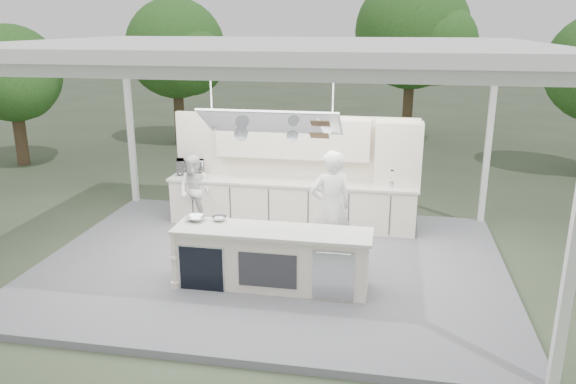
% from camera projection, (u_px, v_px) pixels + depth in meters
% --- Properties ---
extents(ground, '(90.00, 90.00, 0.00)m').
position_uv_depth(ground, '(272.00, 268.00, 9.88)').
color(ground, '#3D4A33').
rests_on(ground, ground).
extents(stage_deck, '(8.00, 6.00, 0.12)m').
position_uv_depth(stage_deck, '(272.00, 265.00, 9.86)').
color(stage_deck, '#5D5D62').
rests_on(stage_deck, ground).
extents(tent, '(8.20, 6.20, 3.86)m').
position_uv_depth(tent, '(270.00, 51.00, 8.79)').
color(tent, white).
rests_on(tent, ground).
extents(demo_island, '(3.10, 0.79, 0.95)m').
position_uv_depth(demo_island, '(271.00, 258.00, 8.81)').
color(demo_island, beige).
rests_on(demo_island, stage_deck).
extents(back_counter, '(5.08, 0.72, 0.95)m').
position_uv_depth(back_counter, '(291.00, 203.00, 11.49)').
color(back_counter, beige).
rests_on(back_counter, stage_deck).
extents(back_wall_unit, '(5.05, 0.48, 2.25)m').
position_uv_depth(back_wall_unit, '(315.00, 155.00, 11.33)').
color(back_wall_unit, beige).
rests_on(back_wall_unit, stage_deck).
extents(tree_cluster, '(19.55, 9.40, 5.85)m').
position_uv_depth(tree_cluster, '(329.00, 50.00, 18.15)').
color(tree_cluster, '#4E3C27').
rests_on(tree_cluster, ground).
extents(head_chef, '(0.86, 0.73, 2.00)m').
position_uv_depth(head_chef, '(330.00, 208.00, 9.57)').
color(head_chef, white).
rests_on(head_chef, stage_deck).
extents(sous_chef, '(0.86, 0.75, 1.49)m').
position_uv_depth(sous_chef, '(195.00, 191.00, 11.40)').
color(sous_chef, silver).
rests_on(sous_chef, stage_deck).
extents(toaster_oven, '(0.67, 0.56, 0.32)m').
position_uv_depth(toaster_oven, '(190.00, 166.00, 11.86)').
color(toaster_oven, silver).
rests_on(toaster_oven, back_counter).
extents(bowl_large, '(0.34, 0.34, 0.08)m').
position_uv_depth(bowl_large, '(196.00, 218.00, 9.07)').
color(bowl_large, silver).
rests_on(bowl_large, demo_island).
extents(bowl_small, '(0.29, 0.29, 0.07)m').
position_uv_depth(bowl_small, '(219.00, 218.00, 9.07)').
color(bowl_small, '#ACADB3').
rests_on(bowl_small, demo_island).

